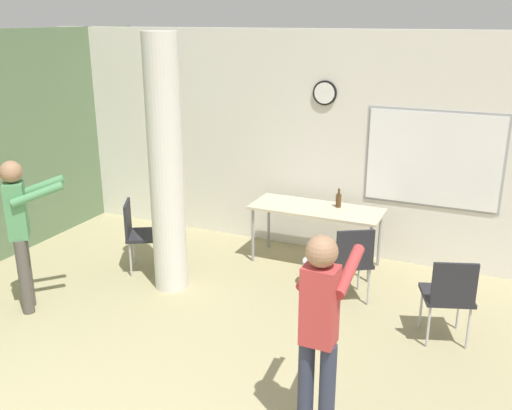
# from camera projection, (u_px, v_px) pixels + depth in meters

# --- Properties ---
(wall_back) EXTENTS (8.00, 0.15, 2.80)m
(wall_back) POSITION_uv_depth(u_px,v_px,m) (319.00, 144.00, 7.23)
(wall_back) COLOR silver
(wall_back) RESTS_ON ground_plane
(support_pillar) EXTENTS (0.37, 0.37, 2.80)m
(support_pillar) POSITION_uv_depth(u_px,v_px,m) (166.00, 167.00, 6.09)
(support_pillar) COLOR silver
(support_pillar) RESTS_ON ground_plane
(folding_table) EXTENTS (1.59, 0.63, 0.73)m
(folding_table) POSITION_uv_depth(u_px,v_px,m) (316.00, 212.00, 6.92)
(folding_table) COLOR beige
(folding_table) RESTS_ON ground_plane
(bottle_on_table) EXTENTS (0.07, 0.07, 0.23)m
(bottle_on_table) POSITION_uv_depth(u_px,v_px,m) (339.00, 200.00, 6.90)
(bottle_on_table) COLOR #4C3319
(bottle_on_table) RESTS_ON folding_table
(waste_bin) EXTENTS (0.32, 0.32, 0.31)m
(waste_bin) POSITION_uv_depth(u_px,v_px,m) (316.00, 273.00, 6.48)
(waste_bin) COLOR #B2B2B7
(waste_bin) RESTS_ON ground_plane
(chair_near_pillar) EXTENTS (0.60, 0.60, 0.87)m
(chair_near_pillar) POSITION_uv_depth(u_px,v_px,m) (140.00, 231.00, 6.79)
(chair_near_pillar) COLOR #232328
(chair_near_pillar) RESTS_ON ground_plane
(chair_mid_room) EXTENTS (0.56, 0.56, 0.87)m
(chair_mid_room) POSITION_uv_depth(u_px,v_px,m) (449.00, 293.00, 5.25)
(chair_mid_room) COLOR #232328
(chair_mid_room) RESTS_ON ground_plane
(chair_table_right) EXTENTS (0.60, 0.60, 0.87)m
(chair_table_right) POSITION_uv_depth(u_px,v_px,m) (351.00, 258.00, 6.02)
(chair_table_right) COLOR #232328
(chair_table_right) RESTS_ON ground_plane
(person_watching_back) EXTENTS (0.63, 0.59, 1.61)m
(person_watching_back) POSITION_uv_depth(u_px,v_px,m) (21.00, 225.00, 5.73)
(person_watching_back) COLOR #514C47
(person_watching_back) RESTS_ON ground_plane
(person_playing_side) EXTENTS (0.35, 0.63, 1.59)m
(person_playing_side) POSITION_uv_depth(u_px,v_px,m) (320.00, 324.00, 3.90)
(person_playing_side) COLOR #2D3347
(person_playing_side) RESTS_ON ground_plane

